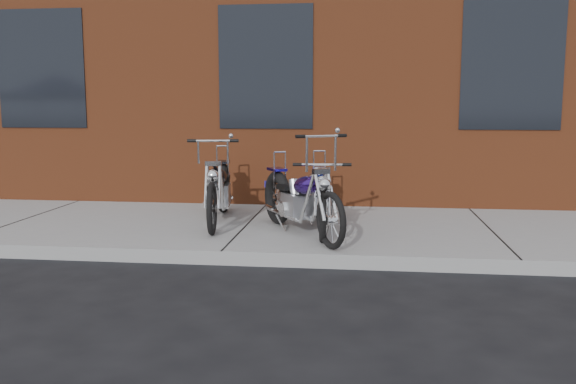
# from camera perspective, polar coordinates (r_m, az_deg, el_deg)

# --- Properties ---
(ground) EXTENTS (120.00, 120.00, 0.00)m
(ground) POSITION_cam_1_polar(r_m,az_deg,el_deg) (6.40, -6.27, -6.85)
(ground) COLOR black
(ground) RESTS_ON ground
(sidewalk) EXTENTS (22.00, 3.00, 0.15)m
(sidewalk) POSITION_cam_1_polar(r_m,az_deg,el_deg) (7.81, -3.76, -3.51)
(sidewalk) COLOR gray
(sidewalk) RESTS_ON ground
(chopper_purple) EXTENTS (1.15, 1.89, 1.19)m
(chopper_purple) POSITION_cam_1_polar(r_m,az_deg,el_deg) (7.08, 1.11, -0.94)
(chopper_purple) COLOR black
(chopper_purple) RESTS_ON sidewalk
(chopper_blue) EXTENTS (0.51, 2.09, 0.91)m
(chopper_blue) POSITION_cam_1_polar(r_m,az_deg,el_deg) (7.44, 3.06, -0.56)
(chopper_blue) COLOR black
(chopper_blue) RESTS_ON sidewalk
(chopper_third) EXTENTS (0.55, 2.16, 1.10)m
(chopper_third) POSITION_cam_1_polar(r_m,az_deg,el_deg) (7.89, -6.51, 0.01)
(chopper_third) COLOR black
(chopper_third) RESTS_ON sidewalk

